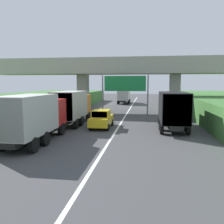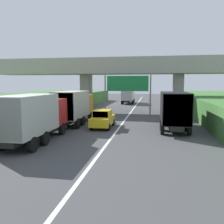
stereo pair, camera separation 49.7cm
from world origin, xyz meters
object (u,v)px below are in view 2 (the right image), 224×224
Objects in this scene: construction_barrel_2 at (19,134)px; construction_barrel_4 at (69,116)px; construction_barrel_5 at (81,111)px; car_yellow at (103,119)px; truck_red at (34,116)px; truck_orange at (74,106)px; truck_black at (174,109)px; construction_barrel_3 at (51,123)px; truck_white at (128,94)px; overhead_highway_sign at (127,86)px.

construction_barrel_4 is at bearing 88.95° from construction_barrel_2.
construction_barrel_5 is (0.04, 15.44, 0.00)m from construction_barrel_2.
construction_barrel_2 is 1.00× the size of construction_barrel_5.
car_yellow is at bearing 48.35° from construction_barrel_2.
truck_red and truck_orange have the same top height.
construction_barrel_5 is at bearing 118.04° from car_yellow.
truck_black is 8.11× the size of construction_barrel_3.
construction_barrel_2 is (-1.54, 0.59, -1.47)m from truck_red.
truck_black is at bearing -76.02° from truck_white.
construction_barrel_2 is (-1.85, -7.26, -1.47)m from truck_orange.
construction_barrel_3 is (-1.59, -2.11, -1.47)m from truck_orange.
truck_red is 8.11× the size of construction_barrel_5.
truck_red reaches higher than construction_barrel_5.
construction_barrel_4 is 1.00× the size of construction_barrel_5.
truck_orange is 3.02m from construction_barrel_3.
truck_red is 34.64m from truck_white.
construction_barrel_3 is (-4.55, -28.75, -1.47)m from truck_white.
overhead_highway_sign is 0.81× the size of truck_white.
overhead_highway_sign is 20.57m from truck_white.
car_yellow is (-1.56, -7.69, -3.02)m from overhead_highway_sign.
construction_barrel_4 is at bearing 137.99° from car_yellow.
construction_barrel_4 and construction_barrel_5 have the same top height.
truck_red is 12.16m from truck_black.
truck_white is at bearing 81.00° from construction_barrel_3.
truck_orange is 26.80m from truck_white.
overhead_highway_sign is 15.47m from construction_barrel_2.
construction_barrel_3 is (-1.28, 5.74, -1.47)m from truck_red.
construction_barrel_4 is (-6.54, -3.21, -3.42)m from overhead_highway_sign.
truck_orange is at bearing -96.34° from truck_white.
construction_barrel_3 and construction_barrel_5 have the same top height.
car_yellow reaches higher than construction_barrel_3.
truck_black is (10.22, 6.59, 0.00)m from truck_red.
truck_red is at bearing -147.18° from truck_black.
construction_barrel_4 is (-0.07, 5.15, 0.00)m from construction_barrel_3.
truck_orange is at bearing 53.00° from construction_barrel_3.
truck_orange reaches higher than construction_barrel_2.
construction_barrel_2 is 5.15m from construction_barrel_3.
construction_barrel_3 is at bearing -127.75° from overhead_highway_sign.
truck_black is 8.11× the size of construction_barrel_5.
truck_red reaches higher than construction_barrel_4.
overhead_highway_sign is 0.81× the size of truck_orange.
truck_black is 15.12m from construction_barrel_5.
construction_barrel_2 is at bearing -104.31° from truck_orange.
truck_orange is 8.51m from construction_barrel_5.
overhead_highway_sign is 0.81× the size of truck_black.
overhead_highway_sign reaches higher than car_yellow.
construction_barrel_3 is at bearing -88.76° from construction_barrel_5.
truck_black is 1.78× the size of car_yellow.
overhead_highway_sign is at bearing 69.77° from truck_red.
truck_white reaches higher than construction_barrel_5.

